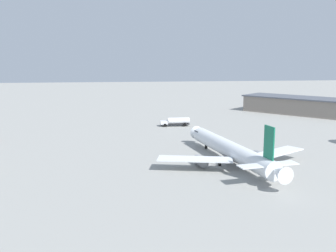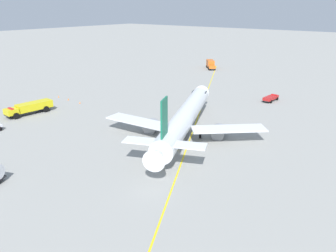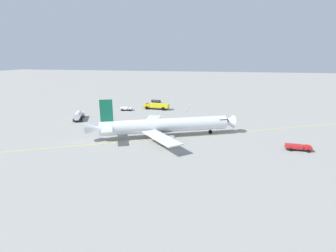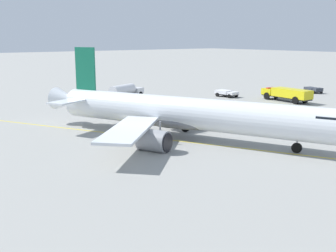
# 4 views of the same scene
# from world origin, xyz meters

# --- Properties ---
(ground_plane) EXTENTS (600.00, 600.00, 0.00)m
(ground_plane) POSITION_xyz_m (0.00, 0.00, 0.00)
(ground_plane) COLOR gray
(airliner_main) EXTENTS (38.53, 28.14, 10.86)m
(airliner_main) POSITION_xyz_m (5.50, 3.54, 2.98)
(airliner_main) COLOR silver
(airliner_main) RESTS_ON ground_plane
(ops_pickup_truck) EXTENTS (5.60, 2.39, 1.41)m
(ops_pickup_truck) POSITION_xyz_m (38.49, -0.03, 0.81)
(ops_pickup_truck) COLOR #232326
(ops_pickup_truck) RESTS_ON ground_plane
(baggage_truck_truck) EXTENTS (4.76, 3.27, 1.22)m
(baggage_truck_truck) POSITION_xyz_m (-9.48, 53.61, 0.72)
(baggage_truck_truck) COLOR #232326
(baggage_truck_truck) RESTS_ON ground_plane
(pushback_tug_truck) EXTENTS (4.76, 3.10, 1.30)m
(pushback_tug_truck) POSITION_xyz_m (-16.79, 33.81, 0.81)
(pushback_tug_truck) COLOR #232326
(pushback_tug_truck) RESTS_ON ground_plane
(fire_tender_truck) EXTENTS (10.62, 3.56, 2.50)m
(fire_tender_truck) POSITION_xyz_m (-5.13, 38.28, 1.54)
(fire_tender_truck) COLOR #232326
(fire_tender_truck) RESTS_ON ground_plane
(fuel_tanker_truck) EXTENTS (5.72, 9.18, 2.87)m
(fuel_tanker_truck) POSITION_xyz_m (-27.21, 15.93, 1.57)
(fuel_tanker_truck) COLOR #232326
(fuel_tanker_truck) RESTS_ON ground_plane
(taxiway_centreline) EXTENTS (151.04, 76.81, 0.01)m
(taxiway_centreline) POSITION_xyz_m (1.58, -0.03, 0.00)
(taxiway_centreline) COLOR yellow
(taxiway_centreline) RESTS_ON ground_plane
(safety_cone_near) EXTENTS (0.36, 0.36, 0.55)m
(safety_cone_near) POSITION_xyz_m (7.29, 36.56, 0.28)
(safety_cone_near) COLOR orange
(safety_cone_near) RESTS_ON ground_plane
(safety_cone_mid) EXTENTS (0.36, 0.36, 0.55)m
(safety_cone_mid) POSITION_xyz_m (7.49, 41.50, 0.28)
(safety_cone_mid) COLOR orange
(safety_cone_mid) RESTS_ON ground_plane
(safety_cone_far) EXTENTS (0.36, 0.36, 0.55)m
(safety_cone_far) POSITION_xyz_m (7.67, 45.88, 0.28)
(safety_cone_far) COLOR orange
(safety_cone_far) RESTS_ON ground_plane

